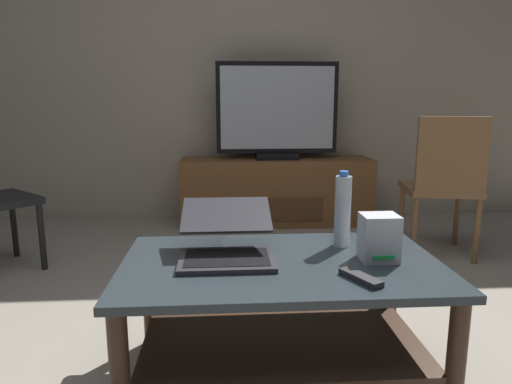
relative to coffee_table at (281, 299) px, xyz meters
name	(u,v)px	position (x,y,z in m)	size (l,w,h in m)	color
ground_plane	(256,384)	(-0.09, -0.03, -0.32)	(7.68, 7.68, 0.00)	#9E9384
back_wall	(235,53)	(-0.09, 2.51, 1.08)	(6.40, 0.12, 2.80)	#B2A38C
coffee_table	(281,299)	(0.00, 0.00, 0.00)	(1.12, 0.67, 0.46)	#2D383D
media_cabinet	(276,191)	(0.23, 2.19, -0.05)	(1.56, 0.42, 0.54)	brown
television	(277,113)	(0.23, 2.17, 0.60)	(0.97, 0.20, 0.77)	black
dining_chair	(444,180)	(1.20, 1.27, 0.19)	(0.51, 0.51, 0.92)	brown
laptop	(227,241)	(-0.19, 0.07, 0.20)	(0.33, 0.40, 0.18)	#333338
router_box	(379,238)	(0.34, -0.01, 0.22)	(0.13, 0.11, 0.17)	silver
water_bottle_near	(343,211)	(0.26, 0.16, 0.28)	(0.06, 0.06, 0.29)	silver
cell_phone	(385,239)	(0.45, 0.21, 0.15)	(0.07, 0.14, 0.01)	black
tv_remote	(361,278)	(0.23, -0.19, 0.15)	(0.04, 0.16, 0.02)	#2D2D30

